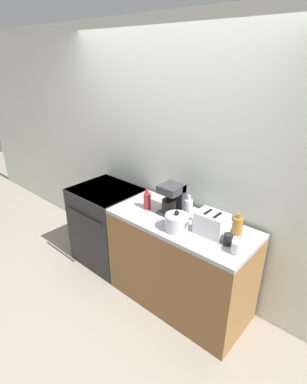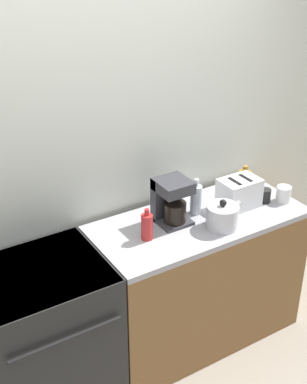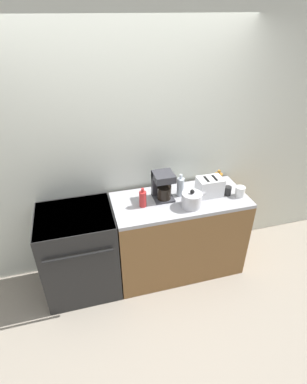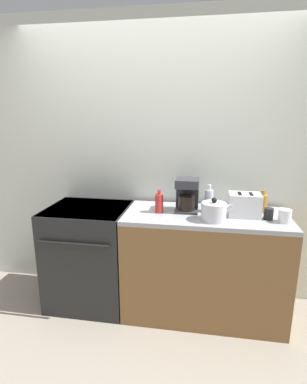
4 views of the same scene
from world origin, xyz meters
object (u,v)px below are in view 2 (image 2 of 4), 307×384
(stove, at_px, (46,336))
(bottle_amber, at_px, (244,181))
(coffee_maker, at_px, (171,199))
(bottle_clear, at_px, (196,199))
(bottle_red, at_px, (147,226))
(toaster, at_px, (239,193))
(cup_black, at_px, (265,196))
(kettle, at_px, (223,216))
(cup_white, at_px, (284,194))

(stove, bearing_deg, bottle_amber, 4.89)
(coffee_maker, xyz_separation_m, bottle_clear, (0.18, -0.00, -0.05))
(bottle_clear, bearing_deg, bottle_red, -167.17)
(toaster, distance_m, coffee_maker, 0.47)
(toaster, xyz_separation_m, bottle_red, (-0.69, -0.02, -0.01))
(bottle_amber, relative_size, cup_black, 2.05)
(bottle_red, bearing_deg, coffee_maker, 22.82)
(bottle_red, bearing_deg, toaster, 1.66)
(stove, distance_m, cup_black, 1.60)
(coffee_maker, distance_m, bottle_red, 0.25)
(bottle_clear, relative_size, cup_black, 2.57)
(stove, distance_m, kettle, 1.22)
(stove, relative_size, bottle_red, 4.71)
(cup_white, bearing_deg, bottle_clear, 162.88)
(toaster, xyz_separation_m, bottle_amber, (0.16, 0.14, -0.02))
(coffee_maker, xyz_separation_m, cup_black, (0.65, -0.12, -0.10))
(coffee_maker, xyz_separation_m, bottle_amber, (0.63, 0.06, -0.07))
(toaster, bearing_deg, stove, 179.67)
(cup_black, relative_size, cup_white, 0.88)
(cup_white, bearing_deg, kettle, -175.54)
(cup_black, bearing_deg, stove, 177.88)
(stove, relative_size, kettle, 3.79)
(bottle_red, height_order, bottle_clear, bottle_clear)
(cup_black, bearing_deg, bottle_clear, 165.27)
(bottle_amber, bearing_deg, bottle_clear, -171.91)
(kettle, xyz_separation_m, toaster, (0.24, 0.14, 0.02))
(kettle, bearing_deg, stove, 172.12)
(stove, xyz_separation_m, bottle_amber, (1.50, 0.13, 0.53))
(toaster, bearing_deg, bottle_clear, 165.52)
(toaster, distance_m, bottle_red, 0.69)
(bottle_red, distance_m, cup_white, 0.98)
(stove, bearing_deg, coffee_maker, 4.39)
(kettle, bearing_deg, coffee_maker, 135.42)
(bottle_amber, height_order, cup_white, bottle_amber)
(stove, height_order, kettle, kettle)
(stove, distance_m, bottle_amber, 1.59)
(cup_black, bearing_deg, bottle_red, 178.13)
(kettle, distance_m, coffee_maker, 0.32)
(stove, bearing_deg, bottle_red, -2.44)
(bottle_red, relative_size, cup_white, 1.90)
(stove, xyz_separation_m, cup_white, (1.63, -0.11, 0.50))
(stove, height_order, coffee_maker, coffee_maker)
(bottle_amber, bearing_deg, kettle, -145.26)
(bottle_red, distance_m, bottle_clear, 0.42)
(coffee_maker, relative_size, bottle_amber, 1.52)
(stove, relative_size, bottle_amber, 4.96)
(toaster, height_order, cup_black, toaster)
(cup_black, bearing_deg, kettle, -167.29)
(kettle, xyz_separation_m, bottle_clear, (-0.04, 0.22, 0.02))
(bottle_red, height_order, cup_black, bottle_red)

